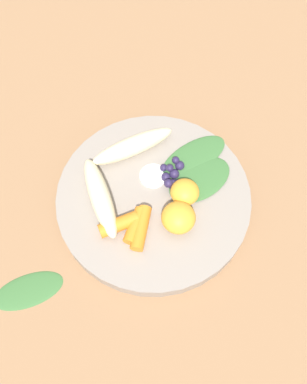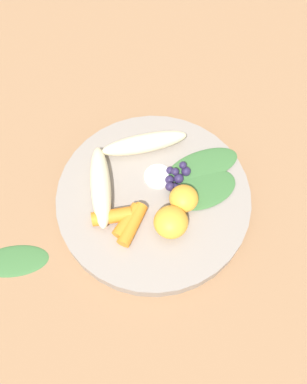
{
  "view_description": "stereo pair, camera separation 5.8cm",
  "coord_description": "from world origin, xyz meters",
  "px_view_note": "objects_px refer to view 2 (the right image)",
  "views": [
    {
      "loc": [
        -0.23,
        0.11,
        0.56
      ],
      "look_at": [
        0.0,
        0.0,
        0.04
      ],
      "focal_mm": 38.62,
      "sensor_mm": 36.0,
      "label": 1
    },
    {
      "loc": [
        -0.25,
        0.06,
        0.56
      ],
      "look_at": [
        0.0,
        0.0,
        0.04
      ],
      "focal_mm": 38.62,
      "sensor_mm": 36.0,
      "label": 2
    }
  ],
  "objects_px": {
    "banana_peeled_right": "(145,143)",
    "bowl": "(154,199)",
    "orange_segment_near": "(184,198)",
    "kale_leaf_stray": "(14,261)",
    "banana_peeled_left": "(101,186)"
  },
  "relations": [
    {
      "from": "banana_peeled_left",
      "to": "banana_peeled_right",
      "type": "relative_size",
      "value": 1.0
    },
    {
      "from": "orange_segment_near",
      "to": "kale_leaf_stray",
      "type": "relative_size",
      "value": 0.43
    },
    {
      "from": "banana_peeled_right",
      "to": "orange_segment_near",
      "type": "height_order",
      "value": "orange_segment_near"
    },
    {
      "from": "kale_leaf_stray",
      "to": "banana_peeled_right",
      "type": "bearing_deg",
      "value": -143.58
    },
    {
      "from": "bowl",
      "to": "banana_peeled_right",
      "type": "distance_m",
      "value": 0.08
    },
    {
      "from": "bowl",
      "to": "orange_segment_near",
      "type": "bearing_deg",
      "value": -120.1
    },
    {
      "from": "banana_peeled_left",
      "to": "orange_segment_near",
      "type": "relative_size",
      "value": 3.17
    },
    {
      "from": "bowl",
      "to": "orange_segment_near",
      "type": "relative_size",
      "value": 6.87
    },
    {
      "from": "banana_peeled_left",
      "to": "kale_leaf_stray",
      "type": "relative_size",
      "value": 1.35
    },
    {
      "from": "banana_peeled_right",
      "to": "kale_leaf_stray",
      "type": "height_order",
      "value": "banana_peeled_right"
    },
    {
      "from": "orange_segment_near",
      "to": "kale_leaf_stray",
      "type": "bearing_deg",
      "value": 94.57
    },
    {
      "from": "banana_peeled_left",
      "to": "banana_peeled_right",
      "type": "xyz_separation_m",
      "value": [
        0.06,
        -0.08,
        0.0
      ]
    },
    {
      "from": "bowl",
      "to": "kale_leaf_stray",
      "type": "xyz_separation_m",
      "value": [
        -0.04,
        0.21,
        -0.01
      ]
    },
    {
      "from": "banana_peeled_right",
      "to": "bowl",
      "type": "bearing_deg",
      "value": 86.13
    },
    {
      "from": "orange_segment_near",
      "to": "kale_leaf_stray",
      "type": "xyz_separation_m",
      "value": [
        -0.02,
        0.25,
        -0.04
      ]
    }
  ]
}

